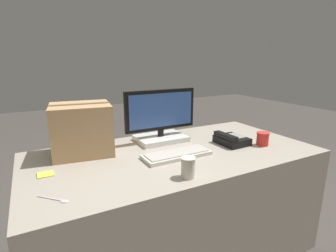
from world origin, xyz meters
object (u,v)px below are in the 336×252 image
at_px(monitor, 161,121).
at_px(keyboard, 177,154).
at_px(paper_cup_right, 263,139).
at_px(paper_cup_left, 188,167).
at_px(cardboard_box, 82,129).
at_px(sticky_note_pad, 45,174).
at_px(desk_phone, 231,140).
at_px(spoon, 58,200).

bearing_deg(monitor, keyboard, -99.66).
bearing_deg(paper_cup_right, paper_cup_left, -165.68).
bearing_deg(cardboard_box, paper_cup_right, -20.55).
xyz_separation_m(monitor, sticky_note_pad, (-0.78, -0.23, -0.14)).
relative_size(monitor, paper_cup_right, 5.81).
distance_m(paper_cup_right, sticky_note_pad, 1.36).
bearing_deg(desk_phone, spoon, -170.08).
height_order(paper_cup_right, sticky_note_pad, paper_cup_right).
bearing_deg(desk_phone, sticky_note_pad, 175.37).
bearing_deg(cardboard_box, spoon, -111.23).
xyz_separation_m(monitor, paper_cup_right, (0.57, -0.42, -0.10)).
relative_size(paper_cup_right, cardboard_box, 0.24).
xyz_separation_m(desk_phone, cardboard_box, (-0.94, 0.30, 0.12)).
bearing_deg(keyboard, desk_phone, 2.91).
relative_size(keyboard, sticky_note_pad, 5.38).
bearing_deg(spoon, sticky_note_pad, 141.16).
bearing_deg(cardboard_box, sticky_note_pad, -135.24).
bearing_deg(sticky_note_pad, desk_phone, -3.06).
xyz_separation_m(keyboard, desk_phone, (0.45, 0.03, 0.02)).
xyz_separation_m(monitor, paper_cup_left, (-0.15, -0.60, -0.09)).
relative_size(monitor, desk_phone, 2.48).
distance_m(paper_cup_left, spoon, 0.61).
bearing_deg(cardboard_box, monitor, -0.03).
height_order(spoon, sticky_note_pad, sticky_note_pad).
distance_m(paper_cup_left, paper_cup_right, 0.74).
xyz_separation_m(monitor, cardboard_box, (-0.54, 0.00, 0.01)).
xyz_separation_m(paper_cup_right, spoon, (-1.31, -0.11, -0.04)).
height_order(desk_phone, cardboard_box, cardboard_box).
distance_m(monitor, cardboard_box, 0.54).
distance_m(keyboard, cardboard_box, 0.60).
xyz_separation_m(spoon, cardboard_box, (0.20, 0.53, 0.15)).
height_order(desk_phone, paper_cup_left, paper_cup_left).
distance_m(monitor, desk_phone, 0.51).
height_order(monitor, spoon, monitor).
relative_size(paper_cup_right, sticky_note_pad, 1.16).
xyz_separation_m(paper_cup_right, sticky_note_pad, (-1.34, 0.18, -0.04)).
height_order(monitor, paper_cup_right, monitor).
bearing_deg(paper_cup_right, keyboard, 171.69).
distance_m(desk_phone, paper_cup_left, 0.62).
distance_m(monitor, spoon, 0.92).
height_order(keyboard, desk_phone, desk_phone).
relative_size(spoon, sticky_note_pad, 1.57).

